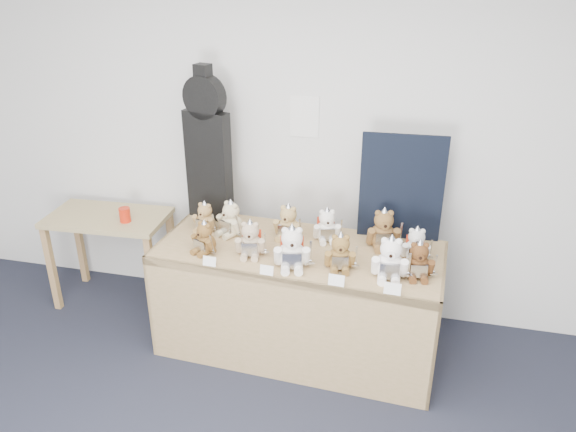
% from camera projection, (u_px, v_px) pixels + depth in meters
% --- Properties ---
extents(room_shell, '(6.00, 6.00, 6.00)m').
position_uv_depth(room_shell, '(304.00, 117.00, 4.01)').
color(room_shell, silver).
rests_on(room_shell, floor).
extents(display_table, '(1.97, 0.90, 0.80)m').
position_uv_depth(display_table, '(296.00, 276.00, 3.79)').
color(display_table, olive).
rests_on(display_table, floor).
extents(side_table, '(0.94, 0.55, 0.76)m').
position_uv_depth(side_table, '(109.00, 230.00, 4.42)').
color(side_table, '#947F50').
rests_on(side_table, floor).
extents(guitar_case, '(0.36, 0.18, 1.14)m').
position_uv_depth(guitar_case, '(208.00, 147.00, 4.01)').
color(guitar_case, black).
rests_on(guitar_case, display_table).
extents(navy_board, '(0.56, 0.04, 0.75)m').
position_uv_depth(navy_board, '(401.00, 188.00, 3.78)').
color(navy_board, black).
rests_on(navy_board, display_table).
extents(red_cup, '(0.08, 0.08, 0.11)m').
position_uv_depth(red_cup, '(125.00, 215.00, 4.24)').
color(red_cup, red).
rests_on(red_cup, side_table).
extents(teddy_front_far_left, '(0.20, 0.19, 0.25)m').
position_uv_depth(teddy_front_far_left, '(204.00, 239.00, 3.71)').
color(teddy_front_far_left, brown).
rests_on(teddy_front_far_left, display_table).
extents(teddy_front_left, '(0.23, 0.20, 0.27)m').
position_uv_depth(teddy_front_left, '(250.00, 240.00, 3.66)').
color(teddy_front_left, tan).
rests_on(teddy_front_left, display_table).
extents(teddy_front_centre, '(0.27, 0.24, 0.32)m').
position_uv_depth(teddy_front_centre, '(292.00, 249.00, 3.51)').
color(teddy_front_centre, white).
rests_on(teddy_front_centre, display_table).
extents(teddy_front_right, '(0.23, 0.19, 0.27)m').
position_uv_depth(teddy_front_right, '(340.00, 253.00, 3.50)').
color(teddy_front_right, brown).
rests_on(teddy_front_right, display_table).
extents(teddy_front_far_right, '(0.25, 0.21, 0.31)m').
position_uv_depth(teddy_front_far_right, '(390.00, 260.00, 3.40)').
color(teddy_front_far_right, white).
rests_on(teddy_front_far_right, display_table).
extents(teddy_front_end, '(0.22, 0.19, 0.27)m').
position_uv_depth(teddy_front_end, '(419.00, 261.00, 3.41)').
color(teddy_front_end, brown).
rests_on(teddy_front_end, display_table).
extents(teddy_back_left, '(0.22, 0.23, 0.28)m').
position_uv_depth(teddy_back_left, '(231.00, 220.00, 3.94)').
color(teddy_back_left, beige).
rests_on(teddy_back_left, display_table).
extents(teddy_back_centre_left, '(0.23, 0.19, 0.28)m').
position_uv_depth(teddy_back_centre_left, '(288.00, 223.00, 3.89)').
color(teddy_back_centre_left, tan).
rests_on(teddy_back_centre_left, display_table).
extents(teddy_back_centre_right, '(0.22, 0.20, 0.26)m').
position_uv_depth(teddy_back_centre_right, '(327.00, 226.00, 3.86)').
color(teddy_back_centre_right, white).
rests_on(teddy_back_centre_right, display_table).
extents(teddy_back_right, '(0.26, 0.23, 0.31)m').
position_uv_depth(teddy_back_right, '(383.00, 230.00, 3.76)').
color(teddy_back_right, brown).
rests_on(teddy_back_right, display_table).
extents(teddy_back_end, '(0.21, 0.18, 0.25)m').
position_uv_depth(teddy_back_end, '(416.00, 246.00, 3.62)').
color(teddy_back_end, silver).
rests_on(teddy_back_end, display_table).
extents(teddy_back_far_left, '(0.20, 0.17, 0.24)m').
position_uv_depth(teddy_back_far_left, '(205.00, 218.00, 4.00)').
color(teddy_back_far_left, '#A37E4C').
rests_on(teddy_back_far_left, display_table).
extents(entry_card_a, '(0.09, 0.02, 0.06)m').
position_uv_depth(entry_card_a, '(209.00, 261.00, 3.56)').
color(entry_card_a, white).
rests_on(entry_card_a, display_table).
extents(entry_card_b, '(0.09, 0.02, 0.06)m').
position_uv_depth(entry_card_b, '(267.00, 270.00, 3.46)').
color(entry_card_b, white).
rests_on(entry_card_b, display_table).
extents(entry_card_c, '(0.10, 0.03, 0.07)m').
position_uv_depth(entry_card_c, '(336.00, 280.00, 3.35)').
color(entry_card_c, white).
rests_on(entry_card_c, display_table).
extents(entry_card_d, '(0.10, 0.03, 0.07)m').
position_uv_depth(entry_card_d, '(392.00, 289.00, 3.26)').
color(entry_card_d, white).
rests_on(entry_card_d, display_table).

